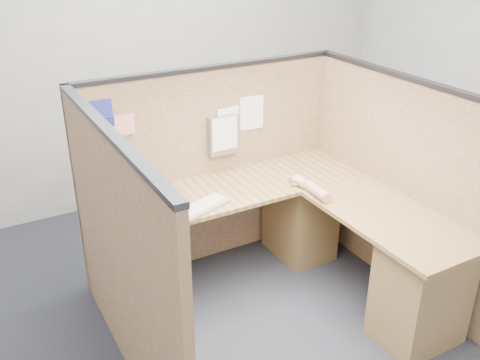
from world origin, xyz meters
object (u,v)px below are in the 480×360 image
l_desk (284,246)px  laptop (131,189)px  keyboard (200,208)px  mouse (298,182)px

l_desk → laptop: bearing=146.1°
l_desk → laptop: (-0.87, 0.58, 0.40)m
keyboard → mouse: mouse is taller
laptop → mouse: size_ratio=3.62×
mouse → l_desk: bearing=-141.0°
mouse → laptop: bearing=160.3°
keyboard → mouse: (0.77, 0.00, 0.01)m
laptop → keyboard: size_ratio=0.84×
l_desk → keyboard: (-0.54, 0.19, 0.35)m
laptop → mouse: laptop is taller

